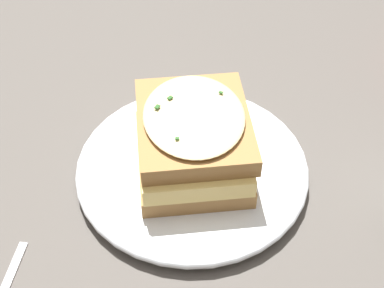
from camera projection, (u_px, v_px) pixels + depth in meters
The scene contains 3 objects.
ground_plane at pixel (187, 191), 0.56m from camera, with size 2.40×2.40×0.00m, color #514C47.
dinner_plate at pixel (192, 168), 0.57m from camera, with size 0.25×0.25×0.02m.
sandwich at pixel (193, 140), 0.54m from camera, with size 0.17×0.15×0.07m.
Camera 1 is at (0.34, 0.09, 0.44)m, focal length 50.00 mm.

